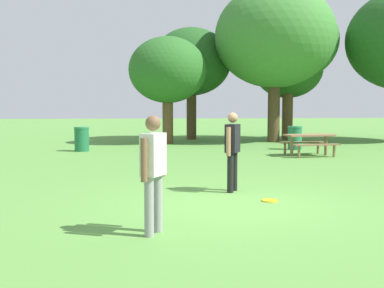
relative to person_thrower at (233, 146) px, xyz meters
name	(u,v)px	position (x,y,z in m)	size (l,w,h in m)	color
ground_plane	(235,203)	(-0.17, -1.14, -0.94)	(120.00, 120.00, 0.00)	#568E3D
person_thrower	(233,146)	(0.00, 0.00, 0.00)	(0.38, 0.54, 1.64)	black
person_catcher	(153,167)	(-1.68, -3.04, 0.00)	(0.38, 0.54, 1.64)	gray
frisbee	(270,201)	(0.51, -1.03, -0.93)	(0.30, 0.30, 0.03)	yellow
picnic_table_near	(309,140)	(4.05, 6.60, -0.38)	(1.86, 1.61, 0.77)	olive
trash_can_beside_table	(295,138)	(4.32, 8.99, -0.46)	(0.59, 0.59, 0.96)	#237047
trash_can_further_along	(82,139)	(-4.28, 9.14, -0.46)	(0.59, 0.59, 0.96)	#1E663D
tree_tall_left	(168,71)	(-0.71, 12.61, 2.51)	(3.67, 3.67, 5.04)	brown
tree_broad_center	(191,62)	(0.69, 15.31, 3.16)	(4.21, 4.21, 5.92)	#4C3823
tree_far_right	(275,37)	(4.56, 13.02, 4.21)	(5.87, 5.87, 7.67)	#4C3823
tree_slender_mid	(289,41)	(5.70, 14.40, 4.20)	(5.10, 5.10, 7.34)	brown
tree_back_left	(288,69)	(5.88, 15.02, 2.81)	(3.70, 3.70, 5.36)	#4C3823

